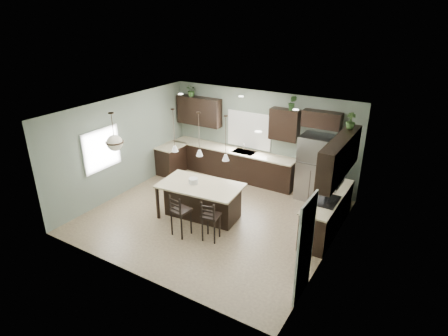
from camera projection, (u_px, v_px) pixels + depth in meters
ground at (213, 216)px, 9.74m from camera, size 6.00×6.00×0.00m
pantry_door at (305, 249)px, 6.71m from camera, size 0.04×0.82×2.04m
window_back at (249, 130)px, 11.48m from camera, size 1.35×0.02×1.00m
window_left at (101, 149)px, 9.92m from camera, size 0.02×1.10×1.00m
left_return_cabs at (171, 160)px, 12.19m from camera, size 0.60×0.90×0.90m
left_return_countertop at (171, 146)px, 11.99m from camera, size 0.66×0.96×0.04m
back_lower_cabs at (232, 163)px, 11.90m from camera, size 4.20×0.60×0.90m
back_countertop at (232, 150)px, 11.70m from camera, size 4.20×0.66×0.04m
sink_inset at (244, 152)px, 11.48m from camera, size 0.70×0.45×0.01m
faucet at (244, 148)px, 11.40m from camera, size 0.02×0.02×0.28m
back_upper_left at (199, 111)px, 12.03m from camera, size 1.55×0.34×0.90m
back_upper_right at (285, 125)px, 10.63m from camera, size 0.85×0.34×0.90m
fridge_header at (322, 120)px, 10.01m from camera, size 1.05×0.34×0.45m
right_lower_cabs at (327, 214)px, 8.97m from camera, size 0.60×2.35×0.90m
right_countertop at (328, 196)px, 8.80m from camera, size 0.66×2.35×0.04m
cooktop at (325, 200)px, 8.57m from camera, size 0.58×0.75×0.02m
wall_oven_front at (311, 216)px, 8.90m from camera, size 0.01×0.72×0.60m
right_upper_cabs at (340, 157)px, 8.32m from camera, size 0.34×2.35×0.90m
microwave at (332, 177)px, 8.29m from camera, size 0.40×0.75×0.40m
refrigerator at (315, 168)px, 10.36m from camera, size 0.90×0.74×1.85m
kitchen_island at (201, 201)px, 9.54m from camera, size 2.17×1.37×0.92m
serving_dish at (193, 181)px, 9.41m from camera, size 0.24×0.24×0.14m
bar_stool_center at (181, 215)px, 8.76m from camera, size 0.44×0.44×1.08m
bar_stool_right at (211, 220)px, 8.59m from camera, size 0.44×0.44×1.03m
pendant_left at (174, 130)px, 9.12m from camera, size 0.17×0.17×1.10m
pendant_center at (199, 134)px, 8.84m from camera, size 0.17×0.17×1.10m
pendant_right at (226, 138)px, 8.56m from camera, size 0.17×0.17×1.10m
chandelier at (113, 132)px, 8.77m from camera, size 0.42×0.42×0.94m
plant_back_left at (192, 91)px, 11.87m from camera, size 0.42×0.39×0.38m
plant_back_right at (292, 103)px, 10.25m from camera, size 0.25×0.21×0.42m
plant_right_wall at (351, 121)px, 8.67m from camera, size 0.25×0.25×0.38m
room_shell at (212, 156)px, 9.07m from camera, size 6.00×6.00×6.00m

